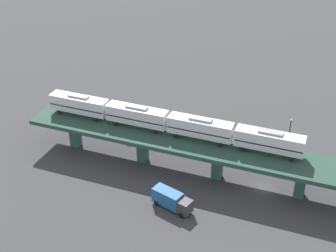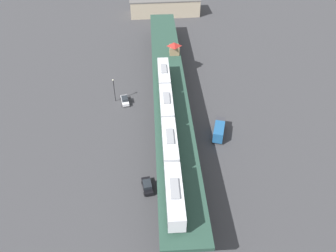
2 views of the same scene
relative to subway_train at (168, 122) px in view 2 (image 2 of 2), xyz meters
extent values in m
plane|color=#38383A|center=(4.89, 18.18, -9.20)|extent=(400.00, 400.00, 0.00)
cube|color=#244135|center=(4.89, 18.18, -2.94)|extent=(25.48, 91.95, 0.80)
cube|color=#2D5142|center=(-2.32, -19.64, -6.27)|extent=(2.11, 2.11, 5.86)
cube|color=#2D5142|center=(0.49, -4.91, -6.27)|extent=(2.11, 2.11, 5.86)
cube|color=#2D5142|center=(3.30, 9.83, -6.27)|extent=(2.11, 2.11, 5.86)
cube|color=#2D5142|center=(6.11, 24.56, -6.27)|extent=(2.11, 2.11, 5.86)
cube|color=#2D5142|center=(8.92, 39.30, -6.27)|extent=(2.11, 2.11, 5.86)
cube|color=#2D5142|center=(11.73, 54.03, -6.27)|extent=(2.11, 2.11, 5.86)
cube|color=silver|center=(-3.54, -18.57, 0.00)|extent=(5.00, 12.31, 3.10)
cube|color=black|center=(-3.54, -18.57, -0.30)|extent=(4.99, 12.08, 0.24)
cube|color=gray|center=(-3.54, -18.57, 1.73)|extent=(2.16, 4.39, 0.36)
cylinder|color=black|center=(-5.49, -22.47, -2.12)|extent=(0.37, 0.87, 0.84)
cylinder|color=black|center=(-3.16, -22.91, -2.12)|extent=(0.37, 0.87, 0.84)
cylinder|color=black|center=(-3.92, -14.22, -2.12)|extent=(0.37, 0.87, 0.84)
cylinder|color=black|center=(-1.58, -14.66, -2.12)|extent=(0.37, 0.87, 0.84)
cube|color=silver|center=(-1.18, -6.19, 0.00)|extent=(5.00, 12.31, 3.10)
cube|color=black|center=(-1.18, -6.19, -0.30)|extent=(4.99, 12.08, 0.24)
cube|color=gray|center=(-1.18, -6.19, 1.73)|extent=(2.16, 4.39, 0.36)
cylinder|color=black|center=(-3.14, -10.09, -2.12)|extent=(0.37, 0.87, 0.84)
cylinder|color=black|center=(-0.80, -10.54, -2.12)|extent=(0.37, 0.87, 0.84)
cylinder|color=black|center=(-1.56, -1.84, -2.12)|extent=(0.37, 0.87, 0.84)
cylinder|color=black|center=(0.78, -2.29, -2.12)|extent=(0.37, 0.87, 0.84)
cube|color=silver|center=(1.18, 6.19, 0.00)|extent=(5.00, 12.31, 3.10)
cube|color=black|center=(1.18, 6.19, -0.30)|extent=(4.99, 12.08, 0.24)
cube|color=gray|center=(1.18, 6.19, 1.73)|extent=(2.16, 4.39, 0.36)
cylinder|color=black|center=(-0.78, 2.29, -2.12)|extent=(0.37, 0.87, 0.84)
cylinder|color=black|center=(1.56, 1.84, -2.12)|extent=(0.37, 0.87, 0.84)
cylinder|color=black|center=(0.80, 10.54, -2.12)|extent=(0.37, 0.87, 0.84)
cylinder|color=black|center=(3.14, 10.09, -2.12)|extent=(0.37, 0.87, 0.84)
cube|color=silver|center=(3.54, 18.57, 0.00)|extent=(5.00, 12.31, 3.10)
cube|color=black|center=(3.54, 18.57, -0.30)|extent=(4.99, 12.08, 0.24)
cube|color=gray|center=(3.54, 18.57, 1.73)|extent=(2.16, 4.39, 0.36)
cylinder|color=black|center=(1.58, 14.66, -2.12)|extent=(0.37, 0.87, 0.84)
cylinder|color=black|center=(3.92, 14.22, -2.12)|extent=(0.37, 0.87, 0.84)
cylinder|color=black|center=(3.16, 22.91, -2.12)|extent=(0.37, 0.87, 0.84)
cylinder|color=black|center=(5.49, 22.47, -2.12)|extent=(0.37, 0.87, 0.84)
cube|color=#8C7251|center=(10.21, 33.28, -1.29)|extent=(3.27, 3.27, 2.50)
pyramid|color=maroon|center=(10.21, 33.28, 0.41)|extent=(3.77, 3.77, 0.90)
cube|color=silver|center=(-6.65, 21.62, -8.47)|extent=(1.85, 4.42, 0.80)
cube|color=#1E2328|center=(-6.65, 21.47, -7.69)|extent=(1.66, 2.22, 0.76)
cylinder|color=black|center=(-7.52, 20.20, -8.87)|extent=(0.25, 0.66, 0.66)
cylinder|color=black|center=(-5.81, 20.18, -8.87)|extent=(0.25, 0.66, 0.66)
cylinder|color=black|center=(-7.49, 23.06, -8.87)|extent=(0.25, 0.66, 0.66)
cylinder|color=black|center=(-5.78, 23.04, -8.87)|extent=(0.25, 0.66, 0.66)
cube|color=black|center=(-6.52, -8.78, -8.47)|extent=(1.95, 4.46, 0.80)
cube|color=#1E2328|center=(-6.53, -8.93, -7.69)|extent=(1.71, 2.25, 0.76)
cylinder|color=black|center=(-7.43, -10.18, -8.87)|extent=(0.26, 0.67, 0.66)
cylinder|color=black|center=(-5.72, -10.24, -8.87)|extent=(0.26, 0.67, 0.66)
cylinder|color=black|center=(-7.33, -7.33, -8.87)|extent=(0.26, 0.67, 0.66)
cylinder|color=black|center=(-5.62, -7.38, -8.87)|extent=(0.26, 0.67, 0.66)
cube|color=#333338|center=(14.54, 5.48, -7.55)|extent=(2.86, 2.78, 2.30)
cube|color=#1E5184|center=(12.92, 2.27, -7.35)|extent=(4.39, 5.68, 2.70)
cylinder|color=black|center=(15.42, 5.04, -8.70)|extent=(0.76, 1.05, 1.00)
cylinder|color=black|center=(13.66, 5.93, -8.70)|extent=(0.76, 1.05, 1.00)
cylinder|color=black|center=(13.14, 0.41, -8.70)|extent=(0.76, 1.05, 1.00)
cylinder|color=black|center=(11.30, 1.34, -8.70)|extent=(0.76, 1.05, 1.00)
cylinder|color=black|center=(-9.04, 23.13, -5.95)|extent=(0.20, 0.20, 6.50)
sphere|color=beige|center=(-9.04, 23.13, -2.48)|extent=(0.44, 0.44, 0.44)
cube|color=tan|center=(18.56, 80.03, -6.00)|extent=(29.17, 14.01, 6.40)
camera|label=1|loc=(73.95, 13.37, 43.59)|focal=50.00mm
camera|label=2|loc=(-12.75, -51.03, 43.65)|focal=35.00mm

